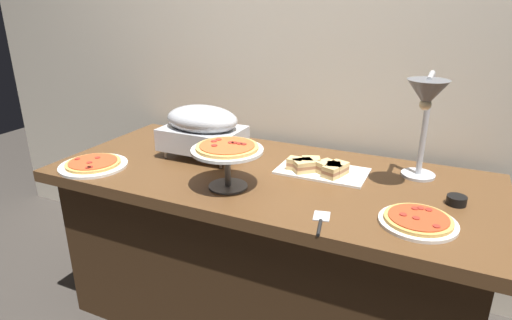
{
  "coord_description": "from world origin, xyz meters",
  "views": [
    {
      "loc": [
        0.68,
        -1.59,
        1.47
      ],
      "look_at": [
        -0.06,
        0.0,
        0.81
      ],
      "focal_mm": 30.17,
      "sensor_mm": 36.0,
      "label": 1
    }
  ],
  "objects_px": {
    "pizza_plate_center": "(418,221)",
    "serving_spatula": "(321,221)",
    "pizza_plate_front": "(93,164)",
    "pizza_plate_raised_stand": "(227,153)",
    "sauce_cup_near": "(162,141)",
    "chafing_dish": "(202,128)",
    "sauce_cup_far": "(457,200)",
    "heat_lamp": "(426,104)",
    "sandwich_platter": "(320,168)"
  },
  "relations": [
    {
      "from": "pizza_plate_center",
      "to": "serving_spatula",
      "type": "relative_size",
      "value": 1.49
    },
    {
      "from": "pizza_plate_front",
      "to": "pizza_plate_raised_stand",
      "type": "bearing_deg",
      "value": 5.56
    },
    {
      "from": "pizza_plate_center",
      "to": "serving_spatula",
      "type": "xyz_separation_m",
      "value": [
        -0.3,
        -0.13,
        -0.01
      ]
    },
    {
      "from": "sauce_cup_near",
      "to": "chafing_dish",
      "type": "bearing_deg",
      "value": -13.09
    },
    {
      "from": "sauce_cup_far",
      "to": "pizza_plate_center",
      "type": "bearing_deg",
      "value": -117.68
    },
    {
      "from": "sauce_cup_far",
      "to": "chafing_dish",
      "type": "bearing_deg",
      "value": 177.52
    },
    {
      "from": "pizza_plate_front",
      "to": "sauce_cup_far",
      "type": "xyz_separation_m",
      "value": [
        1.49,
        0.28,
        0.01
      ]
    },
    {
      "from": "serving_spatula",
      "to": "sauce_cup_near",
      "type": "bearing_deg",
      "value": 155.32
    },
    {
      "from": "chafing_dish",
      "to": "heat_lamp",
      "type": "distance_m",
      "value": 0.98
    },
    {
      "from": "sandwich_platter",
      "to": "serving_spatula",
      "type": "xyz_separation_m",
      "value": [
        0.13,
        -0.42,
        -0.02
      ]
    },
    {
      "from": "pizza_plate_raised_stand",
      "to": "sandwich_platter",
      "type": "distance_m",
      "value": 0.43
    },
    {
      "from": "serving_spatula",
      "to": "heat_lamp",
      "type": "bearing_deg",
      "value": 58.97
    },
    {
      "from": "sandwich_platter",
      "to": "pizza_plate_front",
      "type": "bearing_deg",
      "value": -159.41
    },
    {
      "from": "heat_lamp",
      "to": "sauce_cup_far",
      "type": "xyz_separation_m",
      "value": [
        0.16,
        -0.09,
        -0.33
      ]
    },
    {
      "from": "heat_lamp",
      "to": "sandwich_platter",
      "type": "xyz_separation_m",
      "value": [
        -0.39,
        -0.01,
        -0.32
      ]
    },
    {
      "from": "pizza_plate_center",
      "to": "serving_spatula",
      "type": "height_order",
      "value": "pizza_plate_center"
    },
    {
      "from": "serving_spatula",
      "to": "sauce_cup_far",
      "type": "bearing_deg",
      "value": 39.59
    },
    {
      "from": "chafing_dish",
      "to": "sauce_cup_near",
      "type": "xyz_separation_m",
      "value": [
        -0.29,
        0.07,
        -0.12
      ]
    },
    {
      "from": "sauce_cup_near",
      "to": "pizza_plate_front",
      "type": "bearing_deg",
      "value": -102.02
    },
    {
      "from": "pizza_plate_center",
      "to": "pizza_plate_raised_stand",
      "type": "height_order",
      "value": "pizza_plate_raised_stand"
    },
    {
      "from": "chafing_dish",
      "to": "serving_spatula",
      "type": "relative_size",
      "value": 2.16
    },
    {
      "from": "pizza_plate_raised_stand",
      "to": "sandwich_platter",
      "type": "xyz_separation_m",
      "value": [
        0.29,
        0.29,
        -0.12
      ]
    },
    {
      "from": "sauce_cup_near",
      "to": "serving_spatula",
      "type": "height_order",
      "value": "sauce_cup_near"
    },
    {
      "from": "heat_lamp",
      "to": "pizza_plate_raised_stand",
      "type": "bearing_deg",
      "value": -155.99
    },
    {
      "from": "heat_lamp",
      "to": "pizza_plate_center",
      "type": "bearing_deg",
      "value": -81.77
    },
    {
      "from": "chafing_dish",
      "to": "serving_spatula",
      "type": "xyz_separation_m",
      "value": [
        0.7,
        -0.39,
        -0.14
      ]
    },
    {
      "from": "sauce_cup_far",
      "to": "pizza_plate_front",
      "type": "bearing_deg",
      "value": -169.31
    },
    {
      "from": "sauce_cup_near",
      "to": "sauce_cup_far",
      "type": "relative_size",
      "value": 0.94
    },
    {
      "from": "chafing_dish",
      "to": "heat_lamp",
      "type": "height_order",
      "value": "heat_lamp"
    },
    {
      "from": "chafing_dish",
      "to": "sauce_cup_far",
      "type": "distance_m",
      "value": 1.12
    },
    {
      "from": "pizza_plate_center",
      "to": "sauce_cup_near",
      "type": "relative_size",
      "value": 3.87
    },
    {
      "from": "pizza_plate_front",
      "to": "sauce_cup_far",
      "type": "relative_size",
      "value": 4.2
    },
    {
      "from": "sauce_cup_far",
      "to": "heat_lamp",
      "type": "bearing_deg",
      "value": 151.31
    },
    {
      "from": "heat_lamp",
      "to": "sandwich_platter",
      "type": "relative_size",
      "value": 1.17
    },
    {
      "from": "pizza_plate_center",
      "to": "pizza_plate_front",
      "type": "bearing_deg",
      "value": -177.21
    },
    {
      "from": "pizza_plate_raised_stand",
      "to": "sauce_cup_far",
      "type": "height_order",
      "value": "pizza_plate_raised_stand"
    },
    {
      "from": "pizza_plate_front",
      "to": "sandwich_platter",
      "type": "distance_m",
      "value": 1.01
    },
    {
      "from": "sauce_cup_near",
      "to": "sandwich_platter",
      "type": "bearing_deg",
      "value": -2.72
    },
    {
      "from": "pizza_plate_raised_stand",
      "to": "serving_spatula",
      "type": "height_order",
      "value": "pizza_plate_raised_stand"
    },
    {
      "from": "pizza_plate_front",
      "to": "sandwich_platter",
      "type": "bearing_deg",
      "value": 20.59
    },
    {
      "from": "pizza_plate_raised_stand",
      "to": "serving_spatula",
      "type": "relative_size",
      "value": 1.64
    },
    {
      "from": "pizza_plate_raised_stand",
      "to": "serving_spatula",
      "type": "xyz_separation_m",
      "value": [
        0.42,
        -0.12,
        -0.14
      ]
    },
    {
      "from": "sauce_cup_near",
      "to": "sauce_cup_far",
      "type": "distance_m",
      "value": 1.41
    },
    {
      "from": "heat_lamp",
      "to": "sauce_cup_near",
      "type": "relative_size",
      "value": 6.72
    },
    {
      "from": "chafing_dish",
      "to": "pizza_plate_raised_stand",
      "type": "relative_size",
      "value": 1.32
    },
    {
      "from": "pizza_plate_center",
      "to": "sauce_cup_near",
      "type": "xyz_separation_m",
      "value": [
        -1.29,
        0.33,
        0.01
      ]
    },
    {
      "from": "pizza_plate_raised_stand",
      "to": "sandwich_platter",
      "type": "height_order",
      "value": "pizza_plate_raised_stand"
    },
    {
      "from": "heat_lamp",
      "to": "sauce_cup_near",
      "type": "xyz_separation_m",
      "value": [
        -1.25,
        0.03,
        -0.33
      ]
    },
    {
      "from": "pizza_plate_center",
      "to": "pizza_plate_raised_stand",
      "type": "relative_size",
      "value": 0.91
    },
    {
      "from": "sandwich_platter",
      "to": "sauce_cup_near",
      "type": "height_order",
      "value": "sandwich_platter"
    }
  ]
}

